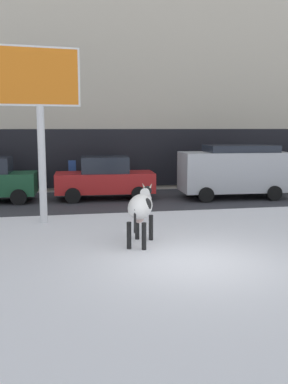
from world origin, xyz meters
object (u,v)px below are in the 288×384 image
car_silver_van (234,170)px  pedestrian_near_billboard (72,173)px  cow_holstein (141,207)px  billboard (39,88)px  pedestrian_far_left (9,175)px  car_red_sedan (105,178)px

car_silver_van → pedestrian_near_billboard: 7.67m
cow_holstein → billboard: (-2.66, 3.13, 3.31)m
cow_holstein → billboard: bearing=130.3°
pedestrian_near_billboard → pedestrian_far_left: 2.93m
billboard → pedestrian_far_left: billboard is taller
billboard → pedestrian_near_billboard: billboard is taller
cow_holstein → pedestrian_far_left: size_ratio=1.10×
cow_holstein → car_silver_van: bearing=51.3°
billboard → car_silver_van: bearing=24.0°
cow_holstein → car_silver_van: car_silver_van is taller
car_silver_van → pedestrian_far_left: bearing=161.3°
cow_holstein → pedestrian_near_billboard: pedestrian_near_billboard is taller
pedestrian_far_left → car_red_sedan: bearing=-31.3°
pedestrian_far_left → pedestrian_near_billboard: bearing=0.0°
car_silver_van → pedestrian_far_left: (-9.84, 3.33, -0.36)m
car_silver_van → pedestrian_near_billboard: car_silver_van is taller
billboard → car_red_sedan: bearing=60.6°
car_red_sedan → pedestrian_far_left: bearing=148.7°
car_red_sedan → pedestrian_near_billboard: size_ratio=2.47×
billboard → car_silver_van: size_ratio=1.19×
car_silver_van → pedestrian_far_left: size_ratio=2.70×
car_silver_van → billboard: bearing=-156.0°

